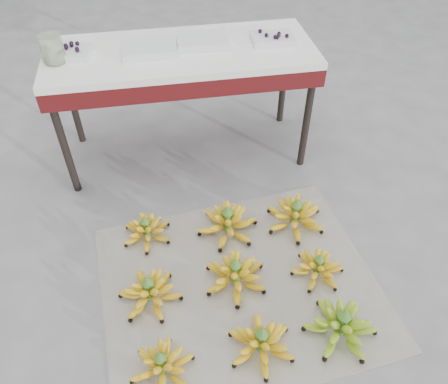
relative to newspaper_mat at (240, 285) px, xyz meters
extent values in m
plane|color=slate|center=(-0.07, 0.02, 0.00)|extent=(60.00, 60.00, 0.00)
cube|color=white|center=(0.00, 0.00, 0.00)|extent=(1.35, 1.17, 0.01)
ellipsoid|color=yellow|center=(-0.38, -0.35, 0.04)|extent=(0.26, 0.26, 0.08)
ellipsoid|color=yellow|center=(-0.38, -0.35, 0.07)|extent=(0.18, 0.18, 0.06)
ellipsoid|color=yellow|center=(-0.38, -0.35, 0.10)|extent=(0.12, 0.12, 0.05)
cylinder|color=#457729|center=(-0.38, -0.35, 0.07)|extent=(0.04, 0.04, 0.10)
cone|color=#457729|center=(-0.38, -0.35, 0.14)|extent=(0.05, 0.05, 0.04)
ellipsoid|color=yellow|center=(0.02, -0.32, 0.04)|extent=(0.33, 0.33, 0.08)
ellipsoid|color=yellow|center=(0.02, -0.32, 0.08)|extent=(0.23, 0.23, 0.06)
ellipsoid|color=yellow|center=(0.02, -0.32, 0.11)|extent=(0.15, 0.15, 0.05)
cylinder|color=#457729|center=(0.02, -0.32, 0.08)|extent=(0.04, 0.04, 0.11)
cone|color=#457729|center=(0.02, -0.32, 0.15)|extent=(0.05, 0.05, 0.04)
ellipsoid|color=#70A826|center=(0.36, -0.31, 0.05)|extent=(0.40, 0.40, 0.09)
ellipsoid|color=#70A826|center=(0.36, -0.31, 0.09)|extent=(0.28, 0.28, 0.07)
ellipsoid|color=#70A826|center=(0.36, -0.31, 0.12)|extent=(0.18, 0.18, 0.06)
cylinder|color=#457729|center=(0.36, -0.31, 0.09)|extent=(0.05, 0.05, 0.12)
cone|color=#457729|center=(0.36, -0.31, 0.17)|extent=(0.06, 0.06, 0.04)
ellipsoid|color=yellow|center=(-0.41, -0.01, 0.04)|extent=(0.36, 0.36, 0.08)
ellipsoid|color=yellow|center=(-0.41, -0.01, 0.08)|extent=(0.25, 0.25, 0.06)
ellipsoid|color=yellow|center=(-0.41, -0.01, 0.11)|extent=(0.16, 0.16, 0.05)
cylinder|color=#457729|center=(-0.41, -0.01, 0.08)|extent=(0.05, 0.05, 0.11)
cone|color=#457729|center=(-0.41, -0.01, 0.15)|extent=(0.05, 0.05, 0.04)
ellipsoid|color=yellow|center=(-0.02, 0.02, 0.05)|extent=(0.30, 0.30, 0.09)
ellipsoid|color=yellow|center=(-0.02, 0.02, 0.08)|extent=(0.21, 0.21, 0.07)
ellipsoid|color=yellow|center=(-0.02, 0.02, 0.12)|extent=(0.14, 0.14, 0.05)
cylinder|color=#457729|center=(-0.02, 0.02, 0.08)|extent=(0.05, 0.05, 0.12)
cone|color=#457729|center=(-0.02, 0.02, 0.16)|extent=(0.06, 0.06, 0.04)
ellipsoid|color=yellow|center=(0.37, 0.00, 0.04)|extent=(0.28, 0.28, 0.07)
ellipsoid|color=yellow|center=(0.37, 0.00, 0.07)|extent=(0.20, 0.20, 0.05)
ellipsoid|color=yellow|center=(0.37, 0.00, 0.10)|extent=(0.13, 0.13, 0.05)
cylinder|color=#457729|center=(0.37, 0.00, 0.07)|extent=(0.04, 0.04, 0.10)
cone|color=#457729|center=(0.37, 0.00, 0.13)|extent=(0.05, 0.05, 0.04)
ellipsoid|color=yellow|center=(-0.41, 0.37, 0.04)|extent=(0.31, 0.31, 0.07)
ellipsoid|color=yellow|center=(-0.41, 0.37, 0.07)|extent=(0.22, 0.22, 0.06)
ellipsoid|color=yellow|center=(-0.41, 0.37, 0.10)|extent=(0.14, 0.14, 0.05)
cylinder|color=#457729|center=(-0.41, 0.37, 0.07)|extent=(0.04, 0.04, 0.10)
cone|color=#457729|center=(-0.41, 0.37, 0.14)|extent=(0.05, 0.05, 0.04)
ellipsoid|color=yellow|center=(0.00, 0.34, 0.05)|extent=(0.32, 0.32, 0.09)
ellipsoid|color=yellow|center=(0.00, 0.34, 0.09)|extent=(0.23, 0.23, 0.07)
ellipsoid|color=yellow|center=(0.00, 0.34, 0.12)|extent=(0.15, 0.15, 0.06)
cylinder|color=#457729|center=(0.00, 0.34, 0.09)|extent=(0.05, 0.05, 0.12)
cone|color=#457729|center=(0.00, 0.34, 0.17)|extent=(0.06, 0.06, 0.05)
ellipsoid|color=yellow|center=(0.36, 0.32, 0.05)|extent=(0.31, 0.31, 0.09)
ellipsoid|color=yellow|center=(0.36, 0.32, 0.09)|extent=(0.22, 0.22, 0.07)
ellipsoid|color=yellow|center=(0.36, 0.32, 0.13)|extent=(0.14, 0.14, 0.06)
cylinder|color=#457729|center=(0.36, 0.32, 0.09)|extent=(0.05, 0.05, 0.12)
cone|color=#457729|center=(0.36, 0.32, 0.17)|extent=(0.06, 0.06, 0.05)
cylinder|color=black|center=(-0.78, 0.80, 0.32)|extent=(0.04, 0.04, 0.64)
cylinder|color=black|center=(0.54, 0.80, 0.32)|extent=(0.04, 0.04, 0.64)
cylinder|color=black|center=(-0.78, 1.28, 0.32)|extent=(0.04, 0.04, 0.64)
cylinder|color=black|center=(0.54, 1.28, 0.32)|extent=(0.04, 0.04, 0.64)
cube|color=#500F0F|center=(-0.12, 1.04, 0.59)|extent=(1.42, 0.57, 0.09)
cube|color=white|center=(-0.12, 1.04, 0.66)|extent=(1.42, 0.57, 0.04)
cube|color=silver|center=(-0.69, 1.07, 0.70)|extent=(0.25, 0.20, 0.04)
sphere|color=black|center=(-0.70, 1.08, 0.73)|extent=(0.02, 0.02, 0.02)
sphere|color=black|center=(-0.64, 1.10, 0.73)|extent=(0.02, 0.02, 0.02)
sphere|color=black|center=(-0.74, 1.03, 0.73)|extent=(0.02, 0.02, 0.02)
sphere|color=black|center=(-0.76, 1.12, 0.73)|extent=(0.02, 0.02, 0.02)
sphere|color=black|center=(-0.74, 1.03, 0.73)|extent=(0.02, 0.02, 0.02)
sphere|color=black|center=(-0.64, 1.02, 0.73)|extent=(0.02, 0.02, 0.02)
sphere|color=black|center=(-0.67, 1.09, 0.73)|extent=(0.02, 0.02, 0.02)
sphere|color=black|center=(-0.67, 1.11, 0.73)|extent=(0.02, 0.02, 0.02)
sphere|color=black|center=(-0.64, 1.04, 0.73)|extent=(0.02, 0.02, 0.02)
sphere|color=black|center=(-0.69, 1.06, 0.73)|extent=(0.02, 0.02, 0.02)
cube|color=silver|center=(-0.28, 1.03, 0.70)|extent=(0.28, 0.20, 0.04)
cube|color=silver|center=(0.00, 1.07, 0.70)|extent=(0.28, 0.21, 0.04)
cube|color=silver|center=(0.38, 1.04, 0.70)|extent=(0.23, 0.17, 0.04)
sphere|color=black|center=(0.39, 0.99, 0.73)|extent=(0.02, 0.02, 0.02)
sphere|color=black|center=(0.34, 1.03, 0.73)|extent=(0.02, 0.02, 0.02)
sphere|color=black|center=(0.44, 1.00, 0.73)|extent=(0.02, 0.02, 0.02)
sphere|color=black|center=(0.41, 1.03, 0.73)|extent=(0.02, 0.02, 0.02)
sphere|color=black|center=(0.40, 1.02, 0.73)|extent=(0.02, 0.02, 0.02)
sphere|color=black|center=(0.38, 1.00, 0.73)|extent=(0.02, 0.02, 0.02)
sphere|color=black|center=(0.32, 1.08, 0.73)|extent=(0.02, 0.02, 0.02)
cylinder|color=beige|center=(-0.75, 1.01, 0.75)|extent=(0.13, 0.13, 0.14)
camera|label=1|loc=(-0.28, -1.14, 1.72)|focal=35.00mm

